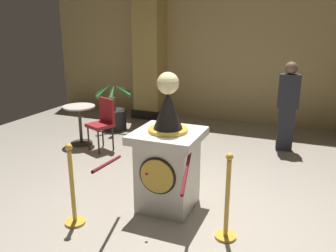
# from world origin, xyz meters

# --- Properties ---
(ground_plane) EXTENTS (10.61, 10.61, 0.00)m
(ground_plane) POSITION_xyz_m (0.00, 0.00, 0.00)
(ground_plane) COLOR #9E9384
(back_wall) EXTENTS (10.61, 0.16, 3.67)m
(back_wall) POSITION_xyz_m (0.00, 4.51, 1.83)
(back_wall) COLOR tan
(back_wall) RESTS_ON ground_plane
(pedestal_clock) EXTENTS (0.81, 0.81, 1.73)m
(pedestal_clock) POSITION_xyz_m (-0.29, 0.03, 0.66)
(pedestal_clock) COLOR beige
(pedestal_clock) RESTS_ON ground_plane
(stanchion_near) EXTENTS (0.24, 0.24, 1.00)m
(stanchion_near) POSITION_xyz_m (-1.16, -0.75, 0.35)
(stanchion_near) COLOR gold
(stanchion_near) RESTS_ON ground_plane
(stanchion_far) EXTENTS (0.24, 0.24, 0.99)m
(stanchion_far) POSITION_xyz_m (0.55, -0.36, 0.34)
(stanchion_far) COLOR gold
(stanchion_far) RESTS_ON ground_plane
(velvet_rope) EXTENTS (1.09, 1.07, 0.22)m
(velvet_rope) POSITION_xyz_m (-0.30, -0.55, 0.79)
(velvet_rope) COLOR #591419
(column_left) EXTENTS (0.78, 0.78, 3.52)m
(column_left) POSITION_xyz_m (-2.43, 4.12, 1.75)
(column_left) COLOR black
(column_left) RESTS_ON ground_plane
(potted_palm_left) EXTENTS (0.85, 0.79, 1.07)m
(potted_palm_left) POSITION_xyz_m (-2.68, 2.74, 0.35)
(potted_palm_left) COLOR black
(potted_palm_left) RESTS_ON ground_plane
(bystander_guest) EXTENTS (0.39, 0.27, 1.63)m
(bystander_guest) POSITION_xyz_m (0.92, 2.80, 0.86)
(bystander_guest) COLOR #26262D
(bystander_guest) RESTS_ON ground_plane
(cafe_table) EXTENTS (0.61, 0.61, 0.76)m
(cafe_table) POSITION_xyz_m (-2.79, 1.64, 0.49)
(cafe_table) COLOR #332D28
(cafe_table) RESTS_ON ground_plane
(cafe_chair_red) EXTENTS (0.52, 0.52, 0.96)m
(cafe_chair_red) POSITION_xyz_m (-2.21, 1.56, 0.57)
(cafe_chair_red) COLOR black
(cafe_chair_red) RESTS_ON ground_plane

